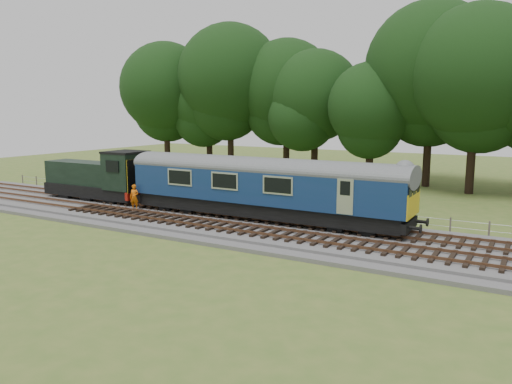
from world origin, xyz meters
The scene contains 9 objects.
ground centered at (0.00, 0.00, 0.00)m, with size 120.00×120.00×0.00m, color #486826.
ballast centered at (0.00, 0.00, 0.17)m, with size 70.00×7.00×0.35m, color #4C4C4F.
track_north centered at (0.00, 1.40, 0.42)m, with size 67.20×2.40×0.21m.
track_south centered at (0.00, -1.60, 0.42)m, with size 67.20×2.40×0.21m.
fence centered at (0.00, 4.50, 0.00)m, with size 64.00×0.12×1.00m, color #6B6054, non-canonical shape.
tree_line centered at (0.00, 22.00, 0.00)m, with size 70.00×8.00×18.00m, color black, non-canonical shape.
dmu_railcar centered at (-4.44, 1.40, 2.61)m, with size 18.05×2.86×3.88m.
shunter_loco centered at (-18.37, 1.40, 1.97)m, with size 8.92×2.60×3.38m.
worker centered at (-13.32, -0.31, 1.21)m, with size 0.62×0.41×1.71m, color orange.
Camera 1 is at (10.18, -24.77, 6.92)m, focal length 35.00 mm.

